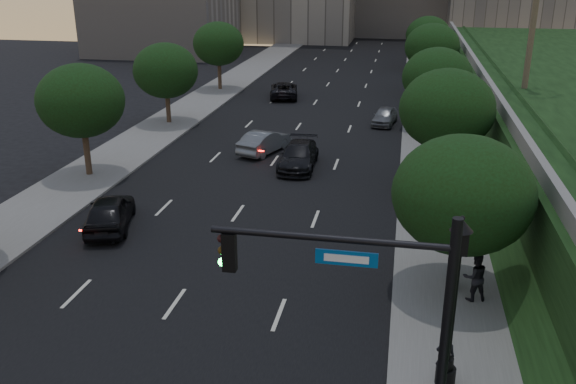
% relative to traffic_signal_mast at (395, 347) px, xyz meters
% --- Properties ---
extents(road_surface, '(16.00, 140.00, 0.02)m').
position_rel_traffic_signal_mast_xyz_m(road_surface, '(-8.13, 31.58, -3.66)').
color(road_surface, black).
rests_on(road_surface, ground).
extents(sidewalk_right, '(4.50, 140.00, 0.15)m').
position_rel_traffic_signal_mast_xyz_m(sidewalk_right, '(2.12, 31.58, -3.60)').
color(sidewalk_right, slate).
rests_on(sidewalk_right, ground).
extents(sidewalk_left, '(4.50, 140.00, 0.15)m').
position_rel_traffic_signal_mast_xyz_m(sidewalk_left, '(-18.38, 31.58, -3.60)').
color(sidewalk_left, slate).
rests_on(sidewalk_left, ground).
extents(parapet_wall, '(0.35, 90.00, 0.70)m').
position_rel_traffic_signal_mast_xyz_m(parapet_wall, '(5.37, 29.58, 0.68)').
color(parapet_wall, slate).
rests_on(parapet_wall, embankment).
extents(office_block_filler, '(18.00, 16.00, 14.00)m').
position_rel_traffic_signal_mast_xyz_m(office_block_filler, '(-34.13, 71.58, 3.33)').
color(office_block_filler, '#A29C95').
rests_on(office_block_filler, ground).
extents(tree_right_a, '(5.20, 5.20, 6.24)m').
position_rel_traffic_signal_mast_xyz_m(tree_right_a, '(2.17, 9.58, 0.35)').
color(tree_right_a, '#38281C').
rests_on(tree_right_a, ground).
extents(tree_right_b, '(5.20, 5.20, 6.74)m').
position_rel_traffic_signal_mast_xyz_m(tree_right_b, '(2.17, 21.58, 0.84)').
color(tree_right_b, '#38281C').
rests_on(tree_right_b, ground).
extents(tree_right_c, '(5.20, 5.20, 6.24)m').
position_rel_traffic_signal_mast_xyz_m(tree_right_c, '(2.17, 34.58, 0.35)').
color(tree_right_c, '#38281C').
rests_on(tree_right_c, ground).
extents(tree_right_d, '(5.20, 5.20, 6.74)m').
position_rel_traffic_signal_mast_xyz_m(tree_right_d, '(2.17, 48.58, 0.84)').
color(tree_right_d, '#38281C').
rests_on(tree_right_d, ground).
extents(tree_right_e, '(5.20, 5.20, 6.24)m').
position_rel_traffic_signal_mast_xyz_m(tree_right_e, '(2.17, 63.58, 0.35)').
color(tree_right_e, '#38281C').
rests_on(tree_right_e, ground).
extents(tree_left_b, '(5.00, 5.00, 6.71)m').
position_rel_traffic_signal_mast_xyz_m(tree_left_b, '(-18.43, 19.58, 0.90)').
color(tree_left_b, '#38281C').
rests_on(tree_left_b, ground).
extents(tree_left_c, '(5.00, 5.00, 6.34)m').
position_rel_traffic_signal_mast_xyz_m(tree_left_c, '(-18.43, 32.58, 0.53)').
color(tree_left_c, '#38281C').
rests_on(tree_left_c, ground).
extents(tree_left_d, '(5.00, 5.00, 6.71)m').
position_rel_traffic_signal_mast_xyz_m(tree_left_d, '(-18.43, 46.58, 0.90)').
color(tree_left_d, '#38281C').
rests_on(tree_left_d, ground).
extents(traffic_signal_mast, '(5.68, 0.56, 7.00)m').
position_rel_traffic_signal_mast_xyz_m(traffic_signal_mast, '(0.00, 0.00, 0.00)').
color(traffic_signal_mast, black).
rests_on(traffic_signal_mast, ground).
extents(street_lamp, '(0.64, 0.64, 5.62)m').
position_rel_traffic_signal_mast_xyz_m(street_lamp, '(1.58, 3.57, -1.04)').
color(street_lamp, black).
rests_on(street_lamp, ground).
extents(sedan_near_left, '(3.24, 5.18, 1.64)m').
position_rel_traffic_signal_mast_xyz_m(sedan_near_left, '(-13.68, 12.70, -2.85)').
color(sedan_near_left, black).
rests_on(sedan_near_left, ground).
extents(sedan_mid_left, '(3.04, 4.89, 1.52)m').
position_rel_traffic_signal_mast_xyz_m(sedan_mid_left, '(-9.18, 26.30, -2.91)').
color(sedan_mid_left, slate).
rests_on(sedan_mid_left, ground).
extents(sedan_far_left, '(3.44, 5.77, 1.50)m').
position_rel_traffic_signal_mast_xyz_m(sedan_far_left, '(-11.40, 44.20, -2.92)').
color(sedan_far_left, black).
rests_on(sedan_far_left, ground).
extents(sedan_near_right, '(2.31, 5.35, 1.53)m').
position_rel_traffic_signal_mast_xyz_m(sedan_near_right, '(-6.38, 23.53, -2.91)').
color(sedan_near_right, black).
rests_on(sedan_near_right, ground).
extents(sedan_far_right, '(2.15, 4.24, 1.38)m').
position_rel_traffic_signal_mast_xyz_m(sedan_far_right, '(-1.56, 35.58, -2.98)').
color(sedan_far_right, slate).
rests_on(sedan_far_right, ground).
extents(pedestrian_a, '(0.59, 0.41, 1.55)m').
position_rel_traffic_signal_mast_xyz_m(pedestrian_a, '(1.54, 3.80, -2.75)').
color(pedestrian_a, black).
rests_on(pedestrian_a, sidewalk_right).
extents(pedestrian_b, '(1.09, 0.95, 1.90)m').
position_rel_traffic_signal_mast_xyz_m(pedestrian_b, '(2.85, 8.79, -2.57)').
color(pedestrian_b, black).
rests_on(pedestrian_b, sidewalk_right).
extents(pedestrian_c, '(1.14, 0.83, 1.80)m').
position_rel_traffic_signal_mast_xyz_m(pedestrian_c, '(2.31, 14.90, -2.62)').
color(pedestrian_c, black).
rests_on(pedestrian_c, sidewalk_right).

